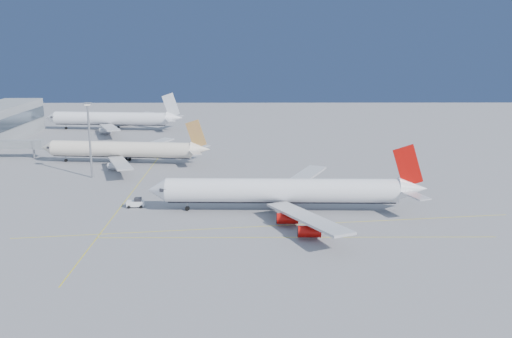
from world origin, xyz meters
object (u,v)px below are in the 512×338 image
object	(u,v)px
airliner_virgin	(288,191)
airliner_etihad	(125,150)
pushback_tug	(136,203)
light_mast	(89,134)
airliner_third	(114,119)

from	to	relation	value
airliner_virgin	airliner_etihad	distance (m)	78.97
pushback_tug	light_mast	bearing A→B (deg)	119.35
airliner_virgin	airliner_third	distance (m)	150.86
pushback_tug	airliner_third	bearing A→B (deg)	102.75
airliner_virgin	light_mast	size ratio (longest dim) A/B	3.00
airliner_virgin	pushback_tug	xyz separation A→B (m)	(-39.97, 3.78, -4.18)
airliner_etihad	airliner_virgin	bearing A→B (deg)	-40.53
pushback_tug	light_mast	distance (m)	40.45
airliner_virgin	airliner_etihad	size ratio (longest dim) A/B	1.16
airliner_etihad	airliner_third	xyz separation A→B (m)	(-21.22, 73.27, 0.57)
airliner_etihad	pushback_tug	size ratio (longest dim) A/B	13.34
airliner_virgin	airliner_third	bearing A→B (deg)	121.34
airliner_third	pushback_tug	bearing A→B (deg)	-69.18
airliner_third	pushback_tug	distance (m)	131.76
airliner_etihad	light_mast	world-z (taller)	light_mast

